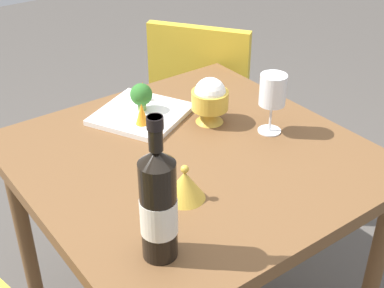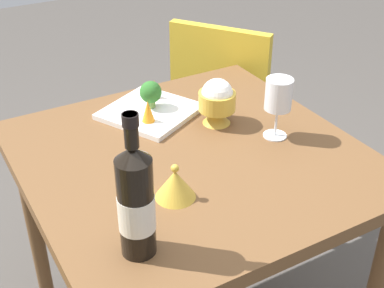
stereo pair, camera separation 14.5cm
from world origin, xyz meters
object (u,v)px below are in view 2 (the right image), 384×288
at_px(wine_glass, 279,96).
at_px(rice_bowl, 217,101).
at_px(carrot_garnish_left, 148,111).
at_px(rice_bowl_lid, 175,184).
at_px(serving_plate, 151,111).
at_px(wine_bottle, 136,202).
at_px(broccoli_floret, 151,93).
at_px(chair_near_window, 225,97).
at_px(carrot_garnish_right, 154,89).

distance_m(wine_glass, rice_bowl, 0.19).
bearing_deg(carrot_garnish_left, rice_bowl_lid, 164.66).
bearing_deg(serving_plate, carrot_garnish_left, 148.39).
height_order(wine_bottle, carrot_garnish_left, wine_bottle).
distance_m(serving_plate, carrot_garnish_left, 0.09).
relative_size(rice_bowl, serving_plate, 0.42).
distance_m(rice_bowl, broccoli_floret, 0.21).
height_order(chair_near_window, broccoli_floret, chair_near_window).
xyz_separation_m(wine_bottle, broccoli_floret, (0.55, -0.30, -0.06)).
distance_m(serving_plate, carrot_garnish_right, 0.09).
bearing_deg(serving_plate, wine_bottle, 151.63).
bearing_deg(wine_glass, broccoli_floret, 38.17).
relative_size(serving_plate, carrot_garnish_right, 5.43).
distance_m(rice_bowl_lid, broccoli_floret, 0.45).
xyz_separation_m(carrot_garnish_left, carrot_garnish_right, (0.13, -0.08, -0.00)).
xyz_separation_m(wine_bottle, carrot_garnish_left, (0.47, -0.25, -0.08)).
height_order(wine_bottle, carrot_garnish_right, wine_bottle).
bearing_deg(rice_bowl, carrot_garnish_left, 65.53).
relative_size(wine_bottle, rice_bowl_lid, 3.29).
height_order(rice_bowl, broccoli_floret, rice_bowl).
height_order(wine_bottle, broccoli_floret, wine_bottle).
relative_size(rice_bowl_lid, broccoli_floret, 1.17).
bearing_deg(wine_glass, carrot_garnish_right, 29.32).
distance_m(chair_near_window, wine_glass, 0.74).
xyz_separation_m(rice_bowl, rice_bowl_lid, (-0.26, 0.28, -0.04)).
height_order(wine_glass, broccoli_floret, wine_glass).
relative_size(carrot_garnish_left, carrot_garnish_right, 1.07).
bearing_deg(broccoli_floret, carrot_garnish_right, -35.56).
bearing_deg(chair_near_window, carrot_garnish_left, -89.28).
bearing_deg(serving_plate, carrot_garnish_right, -34.70).
distance_m(wine_bottle, carrot_garnish_right, 0.69).
height_order(chair_near_window, carrot_garnish_left, chair_near_window).
relative_size(chair_near_window, rice_bowl, 6.00).
bearing_deg(broccoli_floret, chair_near_window, -56.99).
distance_m(carrot_garnish_left, carrot_garnish_right, 0.16).
height_order(wine_bottle, rice_bowl_lid, wine_bottle).
distance_m(wine_bottle, rice_bowl_lid, 0.22).
relative_size(rice_bowl, broccoli_floret, 1.65).
bearing_deg(broccoli_floret, wine_glass, -141.83).
height_order(wine_glass, carrot_garnish_right, wine_glass).
bearing_deg(rice_bowl_lid, wine_bottle, 129.22).
relative_size(rice_bowl_lid, carrot_garnish_left, 1.51).
distance_m(broccoli_floret, carrot_garnish_left, 0.09).
xyz_separation_m(chair_near_window, rice_bowl, (-0.47, 0.34, 0.28)).
distance_m(chair_near_window, carrot_garnish_right, 0.57).
bearing_deg(broccoli_floret, carrot_garnish_left, 148.63).
relative_size(wine_glass, rice_bowl_lid, 1.79).
height_order(wine_bottle, wine_glass, wine_bottle).
distance_m(chair_near_window, broccoli_floret, 0.63).
distance_m(wine_bottle, serving_plate, 0.62).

